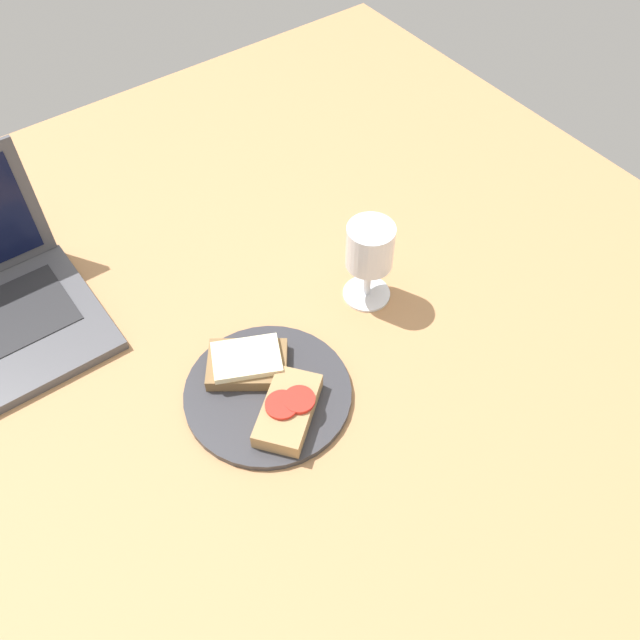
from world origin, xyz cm
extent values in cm
cube|color=#B27F51|center=(0.00, 0.00, 1.50)|extent=(140.00, 140.00, 3.00)
cylinder|color=#333338|center=(-7.71, -7.47, 3.50)|extent=(22.68, 22.68, 1.01)
cube|color=#A88456|center=(-7.59, -12.23, 5.24)|extent=(12.99, 12.13, 2.46)
cylinder|color=red|center=(-6.02, -12.58, 6.76)|extent=(4.19, 4.19, 0.59)
cylinder|color=red|center=(-8.26, -11.90, 6.73)|extent=(4.38, 4.38, 0.53)
cube|color=brown|center=(-7.82, -2.71, 4.95)|extent=(13.19, 12.46, 1.88)
cube|color=#F4EAB7|center=(-7.82, -2.71, 6.38)|extent=(11.06, 9.77, 0.98)
cylinder|color=white|center=(14.45, -1.04, 3.20)|extent=(7.17, 7.17, 0.40)
cylinder|color=white|center=(14.45, -1.04, 6.61)|extent=(1.05, 1.05, 6.42)
cylinder|color=white|center=(14.45, -1.04, 13.25)|extent=(6.89, 6.89, 6.86)
cylinder|color=white|center=(14.45, -1.04, 11.96)|extent=(6.33, 6.33, 4.27)
camera|label=1|loc=(-33.38, -54.64, 84.18)|focal=40.00mm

